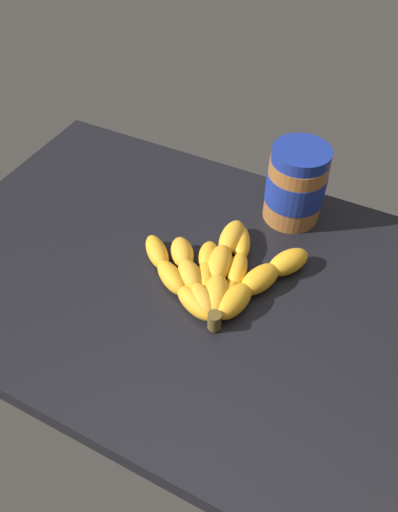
% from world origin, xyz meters
% --- Properties ---
extents(ground_plane, '(0.96, 0.58, 0.04)m').
position_xyz_m(ground_plane, '(0.00, 0.00, -0.02)').
color(ground_plane, black).
extents(banana_bunch, '(0.27, 0.22, 0.04)m').
position_xyz_m(banana_bunch, '(0.01, 0.01, 0.02)').
color(banana_bunch, gold).
rests_on(banana_bunch, ground_plane).
extents(peanut_butter_jar, '(0.10, 0.10, 0.14)m').
position_xyz_m(peanut_butter_jar, '(0.06, 0.21, 0.07)').
color(peanut_butter_jar, '#9E602D').
rests_on(peanut_butter_jar, ground_plane).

